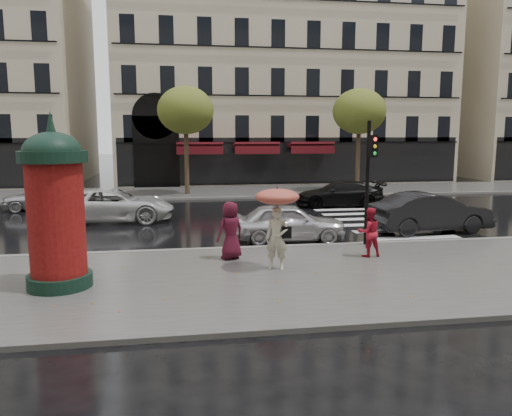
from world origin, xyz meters
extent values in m
plane|color=black|center=(0.00, 0.00, 0.00)|extent=(160.00, 160.00, 0.00)
cube|color=#474744|center=(0.00, -0.50, 0.06)|extent=(90.00, 7.00, 0.12)
cube|color=#474744|center=(0.00, 19.00, 0.06)|extent=(90.00, 6.00, 0.12)
cube|color=slate|center=(0.00, 3.00, 0.07)|extent=(90.00, 0.25, 0.14)
cube|color=slate|center=(0.00, 16.00, 0.07)|extent=(90.00, 0.25, 0.14)
cube|color=silver|center=(6.00, 9.60, 0.01)|extent=(3.60, 11.75, 0.01)
cube|color=#B7A88C|center=(6.00, 30.00, 10.00)|extent=(26.00, 14.00, 20.00)
cylinder|color=#38281C|center=(-2.00, 18.00, 2.60)|extent=(0.28, 0.28, 5.20)
ellipsoid|color=#416520|center=(-2.00, 18.00, 5.20)|extent=(3.40, 3.40, 2.89)
cylinder|color=#38281C|center=(9.00, 18.00, 2.60)|extent=(0.28, 0.28, 5.20)
ellipsoid|color=#416520|center=(9.00, 18.00, 5.20)|extent=(3.40, 3.40, 2.89)
imported|color=#BDB89C|center=(0.08, 0.23, 0.99)|extent=(0.74, 0.61, 1.74)
cylinder|color=black|center=(0.08, 0.23, 1.57)|extent=(0.02, 0.02, 1.10)
ellipsoid|color=#B42A21|center=(0.08, 0.23, 2.15)|extent=(1.20, 1.20, 0.42)
cone|color=black|center=(0.08, 0.23, 2.39)|extent=(0.04, 0.04, 0.09)
cube|color=black|center=(0.33, 0.16, 1.16)|extent=(0.25, 0.12, 0.32)
imported|color=red|center=(3.13, 1.20, 0.87)|extent=(0.77, 0.62, 1.50)
imported|color=#490E1F|center=(-1.06, 1.56, 0.99)|extent=(1.00, 0.87, 1.73)
cylinder|color=black|center=(-5.50, -0.52, 0.28)|extent=(1.54, 1.54, 0.33)
cylinder|color=maroon|center=(-5.50, -0.52, 1.82)|extent=(1.32, 1.32, 2.75)
cylinder|color=black|center=(-5.50, -0.52, 3.31)|extent=(1.58, 1.58, 0.27)
ellipsoid|color=black|center=(-5.50, -0.52, 3.42)|extent=(1.36, 1.36, 0.95)
cone|color=black|center=(-5.50, -0.52, 4.13)|extent=(0.22, 0.22, 0.49)
cylinder|color=black|center=(3.66, 2.80, 2.19)|extent=(0.12, 0.12, 4.13)
cube|color=black|center=(3.73, 2.58, 3.43)|extent=(0.30, 0.26, 0.72)
imported|color=silver|center=(1.30, 4.20, 0.69)|extent=(4.20, 2.00, 1.38)
imported|color=black|center=(7.16, 4.96, 0.78)|extent=(4.85, 2.08, 1.55)
imported|color=silver|center=(-5.41, 9.31, 0.73)|extent=(5.31, 2.51, 1.47)
imported|color=black|center=(5.86, 12.18, 0.66)|extent=(4.72, 2.24, 1.33)
imported|color=#B7B7BC|center=(-9.17, 13.28, 0.68)|extent=(4.17, 2.09, 1.36)
camera|label=1|loc=(-2.60, -12.95, 3.87)|focal=35.00mm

